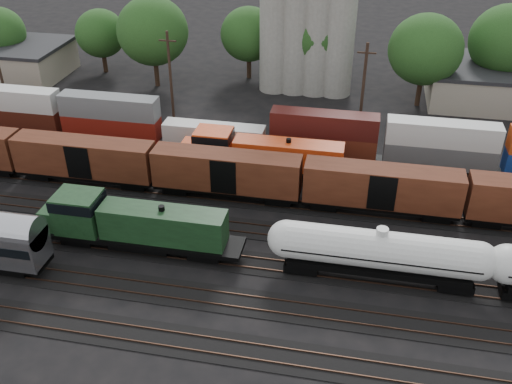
% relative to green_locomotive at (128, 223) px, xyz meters
% --- Properties ---
extents(ground, '(600.00, 600.00, 0.00)m').
position_rel_green_locomotive_xyz_m(ground, '(7.17, 5.00, -2.79)').
color(ground, black).
extents(tracks, '(180.00, 33.20, 0.20)m').
position_rel_green_locomotive_xyz_m(tracks, '(7.17, 5.00, -2.74)').
color(tracks, black).
rests_on(tracks, ground).
extents(green_locomotive, '(18.58, 3.28, 4.92)m').
position_rel_green_locomotive_xyz_m(green_locomotive, '(0.00, 0.00, 0.00)').
color(green_locomotive, black).
rests_on(green_locomotive, ground).
extents(tank_car_a, '(18.65, 3.34, 4.89)m').
position_rel_green_locomotive_xyz_m(tank_car_a, '(21.82, -0.00, 0.10)').
color(tank_car_a, silver).
rests_on(tank_car_a, ground).
extents(orange_locomotive, '(19.47, 3.24, 4.87)m').
position_rel_green_locomotive_xyz_m(orange_locomotive, '(8.72, 15.00, -0.03)').
color(orange_locomotive, black).
rests_on(orange_locomotive, ground).
extents(boxcar_string, '(169.00, 2.90, 4.20)m').
position_rel_green_locomotive_xyz_m(boxcar_string, '(21.90, 10.00, 0.33)').
color(boxcar_string, black).
rests_on(boxcar_string, ground).
extents(container_wall, '(160.00, 2.60, 5.80)m').
position_rel_green_locomotive_xyz_m(container_wall, '(2.64, 20.00, 0.00)').
color(container_wall, black).
rests_on(container_wall, ground).
extents(grain_silo, '(13.40, 5.00, 29.00)m').
position_rel_green_locomotive_xyz_m(grain_silo, '(10.45, 41.00, 8.47)').
color(grain_silo, gray).
rests_on(grain_silo, ground).
extents(industrial_sheds, '(119.38, 17.26, 5.10)m').
position_rel_green_locomotive_xyz_m(industrial_sheds, '(13.79, 40.25, -0.23)').
color(industrial_sheds, '#9E937F').
rests_on(industrial_sheds, ground).
extents(tree_band, '(163.56, 19.50, 14.01)m').
position_rel_green_locomotive_xyz_m(tree_band, '(19.42, 41.87, 5.01)').
color(tree_band, black).
rests_on(tree_band, ground).
extents(utility_poles, '(122.20, 0.36, 12.00)m').
position_rel_green_locomotive_xyz_m(utility_poles, '(7.17, 27.00, 3.42)').
color(utility_poles, black).
rests_on(utility_poles, ground).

